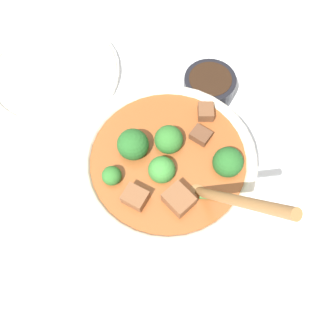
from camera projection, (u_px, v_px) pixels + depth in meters
ground_plane at (168, 186)px, 0.54m from camera, size 4.00×4.00×0.00m
stew_bowl at (168, 170)px, 0.48m from camera, size 0.27×0.24×0.25m
condiment_bowl at (211, 87)px, 0.59m from camera, size 0.09×0.09×0.05m
empty_plate at (53, 72)px, 0.62m from camera, size 0.25×0.25×0.02m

